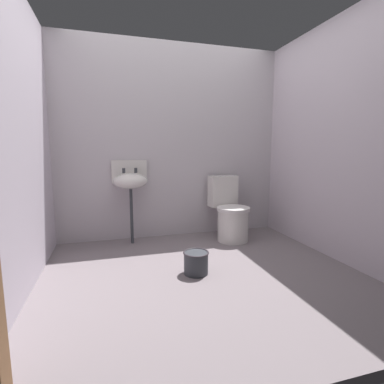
{
  "coord_description": "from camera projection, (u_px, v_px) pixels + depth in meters",
  "views": [
    {
      "loc": [
        -0.78,
        -2.4,
        1.11
      ],
      "look_at": [
        0.0,
        0.3,
        0.7
      ],
      "focal_mm": 26.92,
      "sensor_mm": 36.0,
      "label": 1
    }
  ],
  "objects": [
    {
      "name": "ground_plane",
      "position": [
        201.0,
        275.0,
        2.66
      ],
      "size": [
        3.22,
        2.8,
        0.08
      ],
      "primitive_type": "cube",
      "color": "slate"
    },
    {
      "name": "sink",
      "position": [
        130.0,
        181.0,
        3.38
      ],
      "size": [
        0.42,
        0.35,
        0.99
      ],
      "color": "#303338",
      "rests_on": "ground"
    },
    {
      "name": "bucket",
      "position": [
        196.0,
        262.0,
        2.6
      ],
      "size": [
        0.23,
        0.23,
        0.21
      ],
      "color": "#303338",
      "rests_on": "ground"
    },
    {
      "name": "wall_left",
      "position": [
        14.0,
        137.0,
        2.18
      ],
      "size": [
        0.1,
        2.6,
        2.41
      ],
      "primitive_type": "cube",
      "color": "#B8ACBB",
      "rests_on": "ground"
    },
    {
      "name": "wall_right",
      "position": [
        333.0,
        141.0,
        2.98
      ],
      "size": [
        0.1,
        2.6,
        2.41
      ],
      "primitive_type": "cube",
      "color": "#BDB0BC",
      "rests_on": "ground"
    },
    {
      "name": "wall_back",
      "position": [
        171.0,
        142.0,
        3.67
      ],
      "size": [
        3.22,
        0.1,
        2.41
      ],
      "primitive_type": "cube",
      "color": "#BAB2B8",
      "rests_on": "ground"
    },
    {
      "name": "toilet_near_wall",
      "position": [
        230.0,
        214.0,
        3.6
      ],
      "size": [
        0.43,
        0.61,
        0.78
      ],
      "rotation": [
        0.0,
        0.0,
        3.21
      ],
      "color": "silver",
      "rests_on": "ground"
    }
  ]
}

